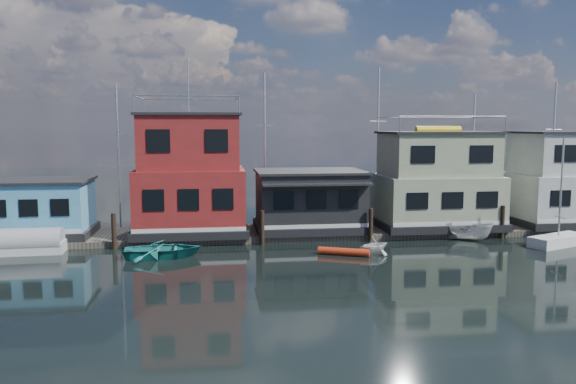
{
  "coord_description": "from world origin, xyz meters",
  "views": [
    {
      "loc": [
        -6.99,
        -25.29,
        7.44
      ],
      "look_at": [
        -1.99,
        12.0,
        3.0
      ],
      "focal_mm": 35.0,
      "sensor_mm": 36.0,
      "label": 1
    }
  ],
  "objects": [
    {
      "name": "houseboat_green",
      "position": [
        8.5,
        12.0,
        3.55
      ],
      "size": [
        8.4,
        5.9,
        7.03
      ],
      "color": "black",
      "rests_on": "dock"
    },
    {
      "name": "houseboat_white",
      "position": [
        18.5,
        12.0,
        3.54
      ],
      "size": [
        8.4,
        5.9,
        6.66
      ],
      "color": "black",
      "rests_on": "dock"
    },
    {
      "name": "tarp_runabout",
      "position": [
        -17.78,
        8.69,
        0.6
      ],
      "size": [
        4.04,
        1.77,
        1.61
      ],
      "rotation": [
        0.0,
        0.0,
        0.04
      ],
      "color": "silver",
      "rests_on": "ground"
    },
    {
      "name": "day_sailer",
      "position": [
        14.31,
        6.56,
        0.4
      ],
      "size": [
        4.45,
        2.93,
        6.67
      ],
      "rotation": [
        0.0,
        0.0,
        0.39
      ],
      "color": "white",
      "rests_on": "ground"
    },
    {
      "name": "pilings",
      "position": [
        -0.33,
        9.2,
        1.1
      ],
      "size": [
        42.28,
        0.28,
        2.2
      ],
      "color": "#2D2116",
      "rests_on": "ground"
    },
    {
      "name": "background_masts",
      "position": [
        4.76,
        18.0,
        5.55
      ],
      "size": [
        36.4,
        0.16,
        12.0
      ],
      "color": "silver",
      "rests_on": "ground"
    },
    {
      "name": "ground",
      "position": [
        0.0,
        0.0,
        0.0
      ],
      "size": [
        160.0,
        160.0,
        0.0
      ],
      "primitive_type": "plane",
      "color": "black",
      "rests_on": "ground"
    },
    {
      "name": "dinghy_white",
      "position": [
        2.26,
        5.89,
        0.54
      ],
      "size": [
        2.62,
        2.49,
        1.08
      ],
      "primitive_type": "imported",
      "rotation": [
        0.0,
        0.0,
        2.01
      ],
      "color": "silver",
      "rests_on": "ground"
    },
    {
      "name": "motorboat",
      "position": [
        9.39,
        8.91,
        0.63
      ],
      "size": [
        3.42,
        2.84,
        1.27
      ],
      "primitive_type": "imported",
      "rotation": [
        0.0,
        0.0,
        0.99
      ],
      "color": "silver",
      "rests_on": "ground"
    },
    {
      "name": "dock",
      "position": [
        0.0,
        12.0,
        0.2
      ],
      "size": [
        48.0,
        5.0,
        0.4
      ],
      "primitive_type": "cube",
      "color": "#595147",
      "rests_on": "ground"
    },
    {
      "name": "red_kayak",
      "position": [
        0.42,
        5.77,
        0.22
      ],
      "size": [
        2.91,
        1.59,
        0.44
      ],
      "primitive_type": "cylinder",
      "rotation": [
        0.0,
        1.57,
        -0.41
      ],
      "color": "red",
      "rests_on": "ground"
    },
    {
      "name": "dinghy_teal",
      "position": [
        -9.91,
        6.63,
        0.46
      ],
      "size": [
        4.62,
        3.46,
        0.91
      ],
      "primitive_type": "imported",
      "rotation": [
        0.0,
        0.0,
        1.65
      ],
      "color": "teal",
      "rests_on": "ground"
    },
    {
      "name": "houseboat_red",
      "position": [
        -8.5,
        12.0,
        4.1
      ],
      "size": [
        7.4,
        5.9,
        11.86
      ],
      "color": "black",
      "rests_on": "dock"
    },
    {
      "name": "houseboat_dark",
      "position": [
        -0.5,
        11.98,
        2.42
      ],
      "size": [
        7.4,
        6.1,
        4.06
      ],
      "color": "black",
      "rests_on": "dock"
    },
    {
      "name": "houseboat_blue",
      "position": [
        -18.0,
        12.0,
        2.21
      ],
      "size": [
        6.4,
        4.9,
        3.66
      ],
      "color": "black",
      "rests_on": "dock"
    }
  ]
}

